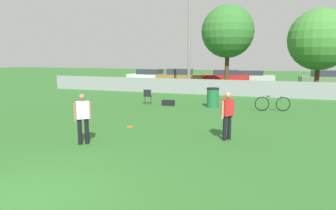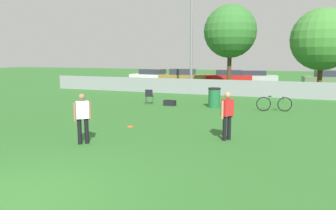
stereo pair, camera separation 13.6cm
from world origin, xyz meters
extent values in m
plane|color=#2D6628|center=(0.00, 0.00, 0.00)|extent=(120.00, 120.00, 0.00)
cube|color=gray|center=(0.00, 18.00, 0.55)|extent=(27.67, 0.03, 1.10)
cylinder|color=slate|center=(-13.84, 18.00, 0.61)|extent=(0.07, 0.07, 1.21)
cylinder|color=gray|center=(-2.63, 19.37, 4.57)|extent=(0.20, 0.20, 9.14)
cylinder|color=#4C331E|center=(-0.03, 20.85, 1.54)|extent=(0.32, 0.32, 3.07)
sphere|color=#33702D|center=(-0.03, 20.85, 4.57)|extent=(3.99, 3.99, 3.99)
cylinder|color=#4C331E|center=(6.33, 20.29, 1.13)|extent=(0.32, 0.32, 2.26)
sphere|color=#3D7F33|center=(6.33, 20.29, 3.83)|extent=(4.19, 4.19, 4.19)
cylinder|color=black|center=(2.75, 5.80, 0.40)|extent=(0.13, 0.13, 0.80)
cylinder|color=black|center=(2.86, 5.98, 0.40)|extent=(0.13, 0.13, 0.80)
cube|color=red|center=(2.81, 5.89, 1.07)|extent=(0.39, 0.44, 0.54)
sphere|color=tan|center=(2.81, 5.89, 1.47)|extent=(0.20, 0.20, 0.20)
cylinder|color=tan|center=(2.69, 5.69, 1.02)|extent=(0.08, 0.08, 0.58)
cylinder|color=tan|center=(2.93, 6.09, 1.02)|extent=(0.08, 0.08, 0.58)
cylinder|color=black|center=(-1.34, 3.74, 0.40)|extent=(0.13, 0.13, 0.80)
cylinder|color=black|center=(-1.18, 3.88, 0.40)|extent=(0.13, 0.13, 0.80)
cube|color=silver|center=(-1.26, 3.81, 1.07)|extent=(0.43, 0.42, 0.54)
sphere|color=#8C664C|center=(-1.26, 3.81, 1.47)|extent=(0.20, 0.20, 0.20)
cylinder|color=#8C664C|center=(-1.43, 3.65, 1.02)|extent=(0.08, 0.08, 0.58)
cylinder|color=#8C664C|center=(-1.09, 3.97, 1.02)|extent=(0.08, 0.08, 0.58)
cylinder|color=#E5591E|center=(-1.05, 6.51, 0.01)|extent=(0.25, 0.25, 0.03)
torus|color=#E5591E|center=(-1.05, 6.51, 0.01)|extent=(0.25, 0.25, 0.03)
cylinder|color=#333338|center=(-2.79, 12.60, 0.22)|extent=(0.02, 0.02, 0.44)
cylinder|color=#333338|center=(-3.14, 12.51, 0.22)|extent=(0.02, 0.02, 0.44)
cylinder|color=#333338|center=(-2.69, 12.25, 0.22)|extent=(0.02, 0.02, 0.44)
cylinder|color=#333338|center=(-3.05, 12.15, 0.22)|extent=(0.02, 0.02, 0.44)
cube|color=black|center=(-2.92, 12.38, 0.46)|extent=(0.51, 0.51, 0.03)
cube|color=black|center=(-2.86, 12.18, 0.66)|extent=(0.41, 0.13, 0.38)
torus|color=black|center=(3.38, 12.22, 0.36)|extent=(0.70, 0.24, 0.71)
torus|color=black|center=(4.37, 12.51, 0.36)|extent=(0.70, 0.24, 0.71)
cylinder|color=#267238|center=(3.87, 12.37, 0.54)|extent=(0.92, 0.30, 0.04)
cylinder|color=#267238|center=(3.66, 12.30, 0.54)|extent=(0.03, 0.03, 0.37)
cylinder|color=#267238|center=(4.29, 12.49, 0.54)|extent=(0.03, 0.03, 0.33)
cube|color=black|center=(3.66, 12.30, 0.74)|extent=(0.17, 0.10, 0.04)
cylinder|color=black|center=(4.29, 12.49, 0.71)|extent=(0.15, 0.43, 0.03)
cylinder|color=#1E6638|center=(0.81, 12.51, 0.48)|extent=(0.63, 0.63, 0.97)
cylinder|color=black|center=(0.81, 12.51, 1.01)|extent=(0.66, 0.66, 0.08)
cube|color=black|center=(-1.63, 12.26, 0.15)|extent=(0.65, 0.36, 0.29)
cube|color=black|center=(-1.63, 12.26, 0.31)|extent=(0.55, 0.04, 0.02)
cylinder|color=black|center=(-7.34, 26.62, 0.31)|extent=(0.63, 0.24, 0.62)
cylinder|color=black|center=(-7.48, 25.15, 0.31)|extent=(0.63, 0.24, 0.62)
cylinder|color=black|center=(-10.16, 26.89, 0.31)|extent=(0.63, 0.24, 0.62)
cylinder|color=black|center=(-10.30, 25.42, 0.31)|extent=(0.63, 0.24, 0.62)
cube|color=white|center=(-8.82, 26.02, 0.54)|extent=(4.71, 2.13, 0.71)
cube|color=#2D333D|center=(-8.82, 26.02, 1.16)|extent=(2.51, 1.72, 0.53)
cylinder|color=black|center=(-4.21, 26.73, 0.33)|extent=(0.68, 0.25, 0.67)
cylinder|color=black|center=(-4.05, 25.22, 0.33)|extent=(0.68, 0.25, 0.67)
cylinder|color=black|center=(-6.97, 26.44, 0.33)|extent=(0.68, 0.25, 0.67)
cylinder|color=black|center=(-6.81, 24.93, 0.33)|extent=(0.68, 0.25, 0.67)
cube|color=olive|center=(-5.51, 25.83, 0.58)|extent=(4.63, 2.19, 0.74)
cube|color=#2D333D|center=(-5.51, 25.83, 1.23)|extent=(2.47, 1.76, 0.56)
cylinder|color=black|center=(-0.07, 28.84, 0.32)|extent=(0.66, 0.24, 0.65)
cylinder|color=black|center=(0.08, 27.25, 0.32)|extent=(0.66, 0.24, 0.65)
cylinder|color=black|center=(-2.86, 28.58, 0.32)|extent=(0.66, 0.24, 0.65)
cylinder|color=black|center=(-2.71, 26.99, 0.32)|extent=(0.66, 0.24, 0.65)
cube|color=red|center=(-1.39, 27.91, 0.54)|extent=(4.68, 2.24, 0.67)
cube|color=#2D333D|center=(-1.39, 27.91, 1.13)|extent=(2.50, 1.81, 0.51)
cylinder|color=black|center=(2.19, 29.61, 0.33)|extent=(0.69, 0.27, 0.67)
cylinder|color=black|center=(2.38, 28.18, 0.33)|extent=(0.69, 0.27, 0.67)
cylinder|color=black|center=(-0.62, 29.24, 0.33)|extent=(0.69, 0.27, 0.67)
cylinder|color=black|center=(-0.44, 27.81, 0.33)|extent=(0.69, 0.27, 0.67)
cube|color=#B7B7BC|center=(0.88, 28.71, 0.54)|extent=(4.76, 2.25, 0.63)
cube|color=#2D333D|center=(0.88, 28.71, 1.09)|extent=(2.55, 1.77, 0.47)
cylinder|color=black|center=(6.09, 27.92, 0.33)|extent=(0.69, 0.28, 0.67)
cylinder|color=black|center=(6.33, 26.42, 0.33)|extent=(0.69, 0.28, 0.67)
cube|color=#59724C|center=(7.52, 27.38, 0.57)|extent=(4.51, 2.40, 0.74)
cube|color=#2D333D|center=(7.52, 27.38, 1.22)|extent=(2.44, 1.87, 0.56)
camera|label=1|loc=(4.68, -4.52, 2.70)|focal=35.00mm
camera|label=2|loc=(4.81, -4.47, 2.70)|focal=35.00mm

